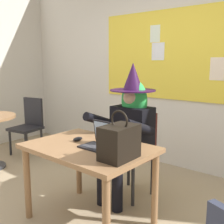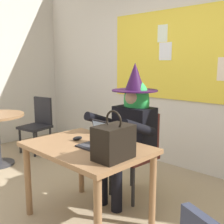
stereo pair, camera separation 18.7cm
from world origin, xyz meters
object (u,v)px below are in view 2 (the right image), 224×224
(chair_at_desk, at_px, (138,149))
(handbag, at_px, (114,142))
(person_costumed, at_px, (130,125))
(computer_mouse, at_px, (77,138))
(chair_spare_by_window, at_px, (38,122))
(desk_main, at_px, (87,156))
(laptop, at_px, (97,141))

(chair_at_desk, bearing_deg, handbag, 30.53)
(chair_at_desk, bearing_deg, person_costumed, 0.98)
(chair_at_desk, relative_size, person_costumed, 0.63)
(computer_mouse, xyz_separation_m, handbag, (0.60, -0.14, 0.12))
(chair_at_desk, distance_m, person_costumed, 0.31)
(computer_mouse, relative_size, chair_spare_by_window, 0.12)
(chair_at_desk, bearing_deg, chair_spare_by_window, -87.96)
(desk_main, bearing_deg, chair_spare_by_window, 158.76)
(chair_at_desk, distance_m, computer_mouse, 0.75)
(desk_main, distance_m, chair_spare_by_window, 2.28)
(desk_main, distance_m, computer_mouse, 0.23)
(desk_main, xyz_separation_m, person_costumed, (-0.01, 0.62, 0.18))
(person_costumed, height_order, chair_spare_by_window, person_costumed)
(handbag, xyz_separation_m, chair_spare_by_window, (-2.53, 0.92, -0.37))
(desk_main, height_order, chair_spare_by_window, chair_spare_by_window)
(handbag, bearing_deg, chair_spare_by_window, 160.08)
(chair_at_desk, relative_size, computer_mouse, 8.83)
(handbag, distance_m, chair_spare_by_window, 2.72)
(desk_main, relative_size, chair_at_desk, 1.22)
(laptop, bearing_deg, computer_mouse, -179.63)
(handbag, bearing_deg, laptop, 156.48)
(desk_main, distance_m, handbag, 0.48)
(person_costumed, bearing_deg, desk_main, 2.00)
(desk_main, xyz_separation_m, chair_at_desk, (-0.00, 0.75, -0.10))
(computer_mouse, bearing_deg, chair_spare_by_window, 157.59)
(person_costumed, distance_m, computer_mouse, 0.60)
(person_costumed, height_order, computer_mouse, person_costumed)
(laptop, xyz_separation_m, computer_mouse, (-0.28, 0.00, -0.03))
(person_costumed, xyz_separation_m, handbag, (0.42, -0.72, 0.05))
(chair_at_desk, height_order, person_costumed, person_costumed)
(laptop, distance_m, handbag, 0.36)
(person_costumed, xyz_separation_m, laptop, (0.10, -0.58, -0.03))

